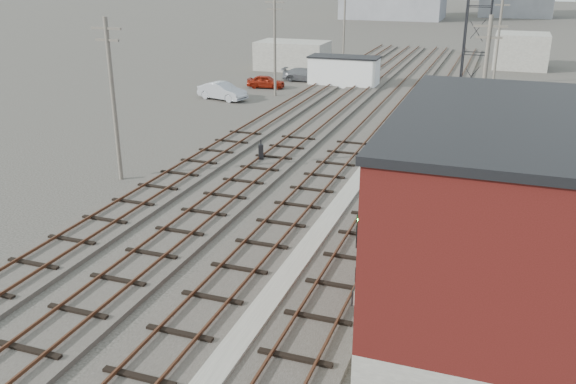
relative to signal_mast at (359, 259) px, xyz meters
The scene contains 21 objects.
ground 50.12m from the signal_mast, 94.24° to the left, with size 320.00×320.00×0.00m, color #282621.
track_right 29.04m from the signal_mast, 92.38° to the left, with size 3.20×90.00×0.39m.
track_mid_right 29.48m from the signal_mast, 100.19° to the left, with size 3.20×90.00×0.39m.
track_mid_left 30.44m from the signal_mast, 107.64° to the left, with size 3.20×90.00×0.39m.
track_left 31.88m from the signal_mast, 114.53° to the left, with size 3.20×90.00×0.39m.
platform_curb 5.53m from the signal_mast, 129.18° to the left, with size 0.90×28.00×0.26m, color gray.
brick_building 4.45m from the signal_mast, 26.88° to the left, with size 6.54×12.20×7.22m.
lattice_tower 25.52m from the signal_mast, 85.87° to the left, with size 1.60×1.60×15.00m.
utility_pole_left_a 19.16m from the signal_mast, 148.50° to the left, with size 1.80×0.24×9.00m.
utility_pole_left_b 38.58m from the signal_mast, 114.88° to the left, with size 1.80×0.24×9.00m.
utility_pole_left_c 62.13m from the signal_mast, 105.13° to the left, with size 1.80×0.24×9.00m.
utility_pole_right_a 18.31m from the signal_mast, 81.12° to the left, with size 1.80×0.24×9.00m.
utility_pole_right_b 48.07m from the signal_mast, 86.66° to the left, with size 1.80×0.24×9.00m.
shed_left 53.68m from the signal_mast, 111.53° to the left, with size 8.00×5.00×3.20m, color gray.
shed_right 60.16m from the signal_mast, 84.95° to the left, with size 6.00×6.00×4.00m, color gray.
signal_mast is the anchor object (origin of this frame).
switch_stand 18.52m from the signal_mast, 122.26° to the left, with size 0.41×0.41×1.34m.
site_trailer 43.48m from the signal_mast, 105.28° to the left, with size 7.09×3.19×2.96m.
car_red 42.47m from the signal_mast, 115.74° to the left, with size 1.50×3.74×1.27m, color maroon.
car_silver 37.60m from the signal_mast, 122.37° to the left, with size 1.65×4.72×1.56m, color #B1B3B9.
car_grey 45.97m from the signal_mast, 110.40° to the left, with size 1.89×4.65×1.35m, color slate.
Camera 1 is at (7.56, -7.86, 11.57)m, focal length 38.00 mm.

